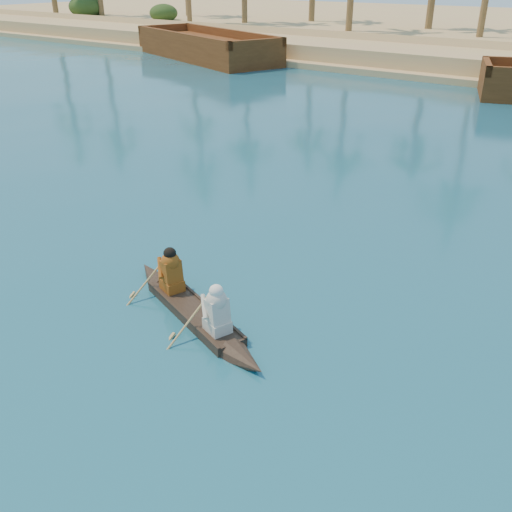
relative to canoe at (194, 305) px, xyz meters
The scene contains 3 objects.
ground 4.69m from the canoe, 58.70° to the left, with size 160.00×160.00×0.00m, color navy.
canoe is the anchor object (origin of this frame).
barge_left 33.92m from the canoe, 129.94° to the left, with size 13.82×8.53×2.19m.
Camera 1 is at (3.73, -10.56, 5.75)m, focal length 40.00 mm.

